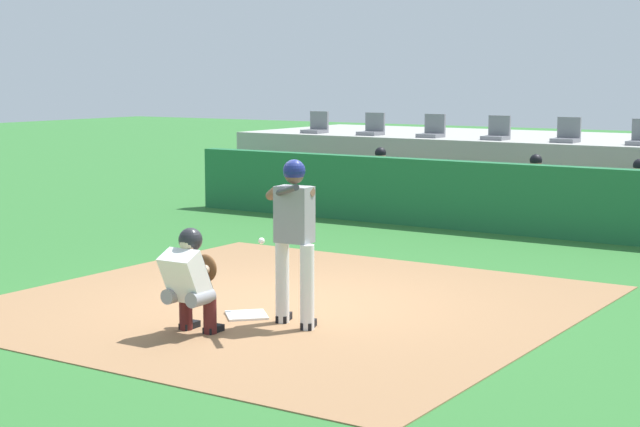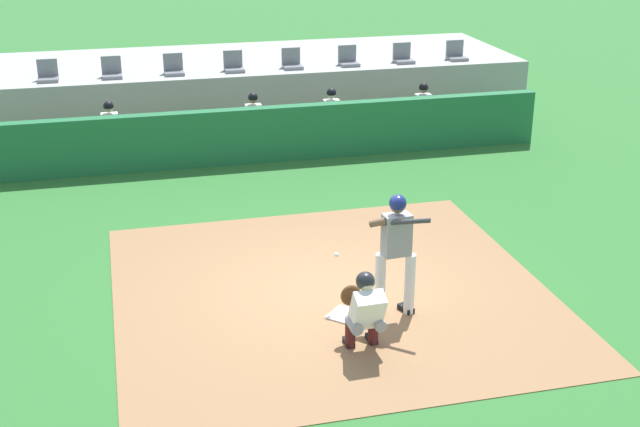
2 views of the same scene
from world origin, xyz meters
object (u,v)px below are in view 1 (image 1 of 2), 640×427
Objects in this scene: batter_at_plate at (294,231)px; stadium_seat_0 at (316,127)px; dugout_player_1 at (532,190)px; stadium_seat_1 at (372,129)px; stadium_seat_3 at (497,133)px; home_plate at (247,315)px; stadium_seat_2 at (432,131)px; catcher_crouched at (191,277)px; dugout_player_0 at (377,180)px; dugout_player_2 at (636,197)px; stadium_seat_4 at (567,135)px.

stadium_seat_0 is (-6.47, 10.25, 0.50)m from batter_at_plate.
dugout_player_1 is 2.71× the size of stadium_seat_1.
dugout_player_1 is 2.71× the size of stadium_seat_3.
home_plate is at bearing -66.94° from stadium_seat_1.
dugout_player_1 is 3.74m from stadium_seat_2.
catcher_crouched is at bearing -129.52° from batter_at_plate.
dugout_player_0 is at bearing -36.53° from stadium_seat_0.
dugout_player_1 is 1.00× the size of dugout_player_2.
home_plate is 1.09m from catcher_crouched.
dugout_player_1 is at bearing -52.23° from stadium_seat_3.
stadium_seat_1 is (-4.32, 11.10, 0.93)m from catcher_crouched.
stadium_seat_2 reaches higher than batter_at_plate.
catcher_crouched is at bearing -71.58° from dugout_player_0.
stadium_seat_2 reaches higher than catcher_crouched.
stadium_seat_4 is at bearing 0.00° from stadium_seat_0.
stadium_seat_0 is at bearing 180.00° from stadium_seat_3.
stadium_seat_3 and stadium_seat_4 have the same top height.
dugout_player_1 is (3.16, 0.00, 0.00)m from dugout_player_0.
stadium_seat_3 reaches higher than home_plate.
dugout_player_1 and dugout_player_2 have the same top height.
stadium_seat_3 is (-3.40, 2.03, 0.86)m from dugout_player_2.
dugout_player_1 is at bearing 89.07° from home_plate.
home_plate is at bearing -60.42° from stadium_seat_0.
batter_at_plate is 1.39× the size of dugout_player_1.
stadium_seat_4 is (-0.69, 10.25, 0.50)m from batter_at_plate.
stadium_seat_4 is at bearing 0.00° from stadium_seat_3.
dugout_player_0 is 2.71× the size of stadium_seat_2.
batter_at_plate is 11.42m from stadium_seat_1.
stadium_seat_1 is at bearing 0.00° from stadium_seat_0.
dugout_player_1 is 2.71m from stadium_seat_3.
home_plate is 11.17m from stadium_seat_1.
home_plate is at bearing -74.16° from stadium_seat_2.
stadium_seat_0 is 4.33m from stadium_seat_3.
stadium_seat_4 is at bearing 33.87° from dugout_player_0.
stadium_seat_3 is at bearing 127.77° from dugout_player_1.
stadium_seat_0 reaches higher than dugout_player_1.
stadium_seat_0 is at bearing 161.00° from dugout_player_1.
dugout_player_1 reaches higher than catcher_crouched.
stadium_seat_1 is 1.00× the size of stadium_seat_2.
stadium_seat_2 is at bearing 0.00° from stadium_seat_1.
catcher_crouched is 11.50m from stadium_seat_2.
dugout_player_2 is at bearing 0.00° from dugout_player_1.
catcher_crouched is 9.28m from dugout_player_2.
catcher_crouched is 3.41× the size of stadium_seat_0.
stadium_seat_4 is at bearing 93.85° from batter_at_plate.
dugout_player_1 is at bearing 180.00° from dugout_player_2.
stadium_seat_1 is at bearing 162.07° from dugout_player_2.
stadium_seat_2 reaches higher than dugout_player_2.
dugout_player_2 is (4.99, 0.00, 0.00)m from dugout_player_0.
stadium_seat_1 is 4.33m from stadium_seat_4.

